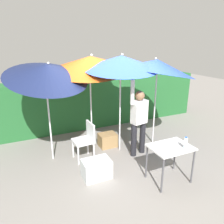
{
  "coord_description": "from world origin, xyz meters",
  "views": [
    {
      "loc": [
        -1.98,
        -4.02,
        2.67
      ],
      "look_at": [
        0.0,
        0.3,
        1.1
      ],
      "focal_mm": 34.38,
      "sensor_mm": 36.0,
      "label": 1
    }
  ],
  "objects_px": {
    "umbrella_navy": "(47,72)",
    "chair_plastic": "(86,138)",
    "umbrella_yellow": "(91,63)",
    "umbrella_orange": "(156,66)",
    "folding_table": "(170,151)",
    "bottle_water": "(186,143)",
    "crate_cardboard": "(108,140)",
    "person_vendor": "(139,118)",
    "umbrella_rainbow": "(121,62)",
    "cooler_box": "(97,169)"
  },
  "relations": [
    {
      "from": "crate_cardboard",
      "to": "folding_table",
      "type": "distance_m",
      "value": 1.99
    },
    {
      "from": "person_vendor",
      "to": "bottle_water",
      "type": "height_order",
      "value": "person_vendor"
    },
    {
      "from": "umbrella_orange",
      "to": "umbrella_yellow",
      "type": "xyz_separation_m",
      "value": [
        -1.54,
        0.5,
        0.1
      ]
    },
    {
      "from": "umbrella_orange",
      "to": "umbrella_navy",
      "type": "distance_m",
      "value": 2.62
    },
    {
      "from": "umbrella_navy",
      "to": "umbrella_orange",
      "type": "bearing_deg",
      "value": -5.31
    },
    {
      "from": "folding_table",
      "to": "umbrella_navy",
      "type": "bearing_deg",
      "value": 136.74
    },
    {
      "from": "umbrella_orange",
      "to": "crate_cardboard",
      "type": "relative_size",
      "value": 5.44
    },
    {
      "from": "umbrella_navy",
      "to": "cooler_box",
      "type": "height_order",
      "value": "umbrella_navy"
    },
    {
      "from": "umbrella_orange",
      "to": "folding_table",
      "type": "xyz_separation_m",
      "value": [
        -0.69,
        -1.57,
        -1.42
      ]
    },
    {
      "from": "crate_cardboard",
      "to": "umbrella_orange",
      "type": "bearing_deg",
      "value": -13.54
    },
    {
      "from": "umbrella_orange",
      "to": "crate_cardboard",
      "type": "bearing_deg",
      "value": 166.46
    },
    {
      "from": "umbrella_orange",
      "to": "person_vendor",
      "type": "relative_size",
      "value": 1.31
    },
    {
      "from": "cooler_box",
      "to": "umbrella_yellow",
      "type": "bearing_deg",
      "value": 73.07
    },
    {
      "from": "umbrella_navy",
      "to": "chair_plastic",
      "type": "distance_m",
      "value": 1.73
    },
    {
      "from": "person_vendor",
      "to": "chair_plastic",
      "type": "xyz_separation_m",
      "value": [
        -1.22,
        0.34,
        -0.42
      ]
    },
    {
      "from": "umbrella_rainbow",
      "to": "umbrella_orange",
      "type": "distance_m",
      "value": 1.01
    },
    {
      "from": "umbrella_orange",
      "to": "umbrella_rainbow",
      "type": "bearing_deg",
      "value": -178.1
    },
    {
      "from": "chair_plastic",
      "to": "folding_table",
      "type": "bearing_deg",
      "value": -50.83
    },
    {
      "from": "umbrella_orange",
      "to": "cooler_box",
      "type": "bearing_deg",
      "value": -155.97
    },
    {
      "from": "folding_table",
      "to": "bottle_water",
      "type": "relative_size",
      "value": 3.33
    },
    {
      "from": "cooler_box",
      "to": "crate_cardboard",
      "type": "distance_m",
      "value": 1.39
    },
    {
      "from": "cooler_box",
      "to": "bottle_water",
      "type": "relative_size",
      "value": 2.36
    },
    {
      "from": "umbrella_navy",
      "to": "chair_plastic",
      "type": "bearing_deg",
      "value": -23.44
    },
    {
      "from": "umbrella_yellow",
      "to": "folding_table",
      "type": "bearing_deg",
      "value": -67.47
    },
    {
      "from": "person_vendor",
      "to": "umbrella_rainbow",
      "type": "bearing_deg",
      "value": 130.09
    },
    {
      "from": "umbrella_rainbow",
      "to": "crate_cardboard",
      "type": "distance_m",
      "value": 2.08
    },
    {
      "from": "umbrella_rainbow",
      "to": "folding_table",
      "type": "bearing_deg",
      "value": -78.63
    },
    {
      "from": "umbrella_rainbow",
      "to": "folding_table",
      "type": "xyz_separation_m",
      "value": [
        0.31,
        -1.54,
        -1.56
      ]
    },
    {
      "from": "umbrella_yellow",
      "to": "umbrella_navy",
      "type": "relative_size",
      "value": 1.01
    },
    {
      "from": "person_vendor",
      "to": "folding_table",
      "type": "height_order",
      "value": "person_vendor"
    },
    {
      "from": "umbrella_navy",
      "to": "person_vendor",
      "type": "height_order",
      "value": "umbrella_navy"
    },
    {
      "from": "umbrella_rainbow",
      "to": "umbrella_navy",
      "type": "height_order",
      "value": "umbrella_navy"
    },
    {
      "from": "umbrella_yellow",
      "to": "umbrella_rainbow",
      "type": "bearing_deg",
      "value": -44.11
    },
    {
      "from": "umbrella_orange",
      "to": "umbrella_yellow",
      "type": "relative_size",
      "value": 0.97
    },
    {
      "from": "umbrella_yellow",
      "to": "bottle_water",
      "type": "xyz_separation_m",
      "value": [
        1.05,
        -2.24,
        -1.31
      ]
    },
    {
      "from": "umbrella_rainbow",
      "to": "cooler_box",
      "type": "relative_size",
      "value": 4.41
    },
    {
      "from": "person_vendor",
      "to": "crate_cardboard",
      "type": "relative_size",
      "value": 4.15
    },
    {
      "from": "umbrella_navy",
      "to": "cooler_box",
      "type": "distance_m",
      "value": 2.27
    },
    {
      "from": "umbrella_orange",
      "to": "cooler_box",
      "type": "relative_size",
      "value": 4.35
    },
    {
      "from": "folding_table",
      "to": "person_vendor",
      "type": "bearing_deg",
      "value": 90.26
    },
    {
      "from": "umbrella_yellow",
      "to": "folding_table",
      "type": "distance_m",
      "value": 2.7
    },
    {
      "from": "umbrella_yellow",
      "to": "umbrella_navy",
      "type": "distance_m",
      "value": 1.1
    },
    {
      "from": "umbrella_rainbow",
      "to": "umbrella_navy",
      "type": "bearing_deg",
      "value": 170.32
    },
    {
      "from": "umbrella_rainbow",
      "to": "bottle_water",
      "type": "xyz_separation_m",
      "value": [
        0.5,
        -1.71,
        -1.35
      ]
    },
    {
      "from": "umbrella_yellow",
      "to": "crate_cardboard",
      "type": "relative_size",
      "value": 5.62
    },
    {
      "from": "umbrella_orange",
      "to": "chair_plastic",
      "type": "bearing_deg",
      "value": -178.26
    },
    {
      "from": "umbrella_rainbow",
      "to": "umbrella_yellow",
      "type": "bearing_deg",
      "value": 135.89
    },
    {
      "from": "umbrella_navy",
      "to": "bottle_water",
      "type": "relative_size",
      "value": 10.54
    },
    {
      "from": "chair_plastic",
      "to": "folding_table",
      "type": "relative_size",
      "value": 1.11
    },
    {
      "from": "umbrella_orange",
      "to": "umbrella_navy",
      "type": "relative_size",
      "value": 0.97
    }
  ]
}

